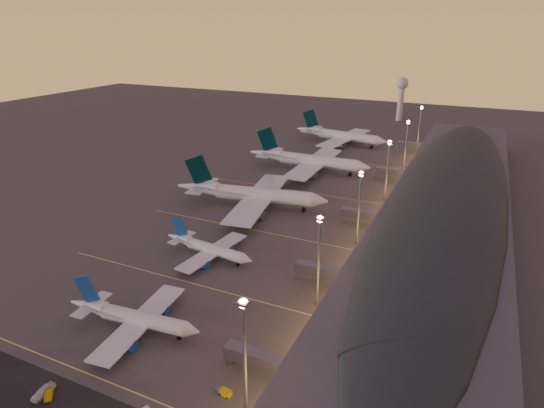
{
  "coord_description": "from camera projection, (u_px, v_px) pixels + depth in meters",
  "views": [
    {
      "loc": [
        68.52,
        -98.14,
        70.05
      ],
      "look_at": [
        2.0,
        45.0,
        7.0
      ],
      "focal_mm": 30.0,
      "sensor_mm": 36.0,
      "label": 1
    }
  ],
  "objects": [
    {
      "name": "airliner_wide_far",
      "position": [
        340.0,
        136.0,
        281.85
      ],
      "size": [
        60.84,
        56.02,
        19.49
      ],
      "rotation": [
        0.0,
        0.0,
        -0.15
      ],
      "color": "silver",
      "rests_on": "ground"
    },
    {
      "name": "light_masts",
      "position": [
        377.0,
        174.0,
        169.59
      ],
      "size": [
        2.2,
        217.2,
        25.9
      ],
      "color": "slate",
      "rests_on": "ground"
    },
    {
      "name": "radar_tower",
      "position": [
        402.0,
        92.0,
        342.39
      ],
      "size": [
        9.0,
        9.0,
        32.5
      ],
      "color": "silver",
      "rests_on": "ground"
    },
    {
      "name": "lane_markings",
      "position": [
        261.0,
        225.0,
        169.14
      ],
      "size": [
        90.0,
        180.36,
        0.0
      ],
      "color": "#D8C659",
      "rests_on": "ground"
    },
    {
      "name": "baggage_tug_b",
      "position": [
        238.0,
        359.0,
        101.17
      ],
      "size": [
        3.26,
        2.89,
        0.94
      ],
      "rotation": [
        0.0,
        0.0,
        0.64
      ],
      "color": "#C8A505",
      "rests_on": "ground"
    },
    {
      "name": "terminal_building",
      "position": [
        449.0,
        200.0,
        169.03
      ],
      "size": [
        56.35,
        255.0,
        17.46
      ],
      "color": "#48484D",
      "rests_on": "ground"
    },
    {
      "name": "airliner_wide_near",
      "position": [
        251.0,
        194.0,
        184.6
      ],
      "size": [
        63.83,
        58.86,
        20.47
      ],
      "rotation": [
        0.0,
        0.0,
        0.17
      ],
      "color": "silver",
      "rests_on": "ground"
    },
    {
      "name": "airliner_wide_mid",
      "position": [
        308.0,
        160.0,
        230.02
      ],
      "size": [
        64.33,
        58.34,
        20.65
      ],
      "rotation": [
        0.0,
        0.0,
        0.01
      ],
      "color": "silver",
      "rests_on": "ground"
    },
    {
      "name": "service_van_c",
      "position": [
        43.0,
        392.0,
        91.57
      ],
      "size": [
        2.28,
        5.3,
        1.78
      ],
      "primitive_type": "imported",
      "rotation": [
        0.0,
        0.0,
        0.03
      ],
      "color": "silver",
      "rests_on": "ground"
    },
    {
      "name": "ground",
      "position": [
        202.0,
        275.0,
        135.45
      ],
      "size": [
        700.0,
        700.0,
        0.0
      ],
      "primitive_type": "plane",
      "color": "#3F3D3B"
    },
    {
      "name": "service_van_b",
      "position": [
        49.0,
        393.0,
        91.43
      ],
      "size": [
        3.77,
        4.0,
        1.35
      ],
      "primitive_type": "imported",
      "rotation": [
        0.0,
        0.0,
        0.72
      ],
      "color": "#C8A505",
      "rests_on": "ground"
    },
    {
      "name": "airliner_narrow_north",
      "position": [
        208.0,
        248.0,
        145.09
      ],
      "size": [
        33.43,
        30.03,
        11.93
      ],
      "rotation": [
        0.0,
        0.0,
        -0.11
      ],
      "color": "silver",
      "rests_on": "ground"
    },
    {
      "name": "baggage_tug_a",
      "position": [
        224.0,
        392.0,
        92.03
      ],
      "size": [
        3.83,
        1.98,
        1.09
      ],
      "rotation": [
        0.0,
        0.0,
        -0.15
      ],
      "color": "#C8A505",
      "rests_on": "ground"
    },
    {
      "name": "airliner_narrow_south",
      "position": [
        133.0,
        317.0,
        110.59
      ],
      "size": [
        36.33,
        32.62,
        12.97
      ],
      "rotation": [
        0.0,
        0.0,
        0.1
      ],
      "color": "silver",
      "rests_on": "ground"
    }
  ]
}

